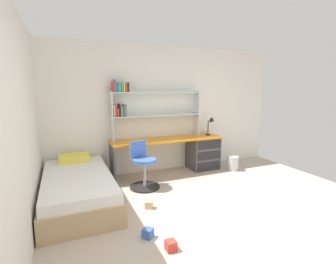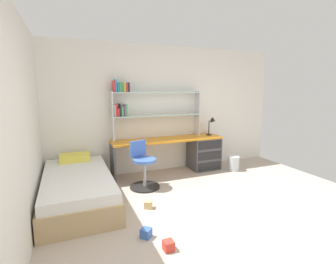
{
  "view_description": "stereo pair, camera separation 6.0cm",
  "coord_description": "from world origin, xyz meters",
  "px_view_note": "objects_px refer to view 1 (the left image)",
  "views": [
    {
      "loc": [
        -1.85,
        -2.08,
        1.7
      ],
      "look_at": [
        -0.21,
        1.77,
        0.98
      ],
      "focal_mm": 27.05,
      "sensor_mm": 36.0,
      "label": 1
    },
    {
      "loc": [
        -1.79,
        -2.1,
        1.7
      ],
      "look_at": [
        -0.21,
        1.77,
        0.98
      ],
      "focal_mm": 27.05,
      "sensor_mm": 36.0,
      "label": 2
    }
  ],
  "objects_px": {
    "desk": "(194,151)",
    "bookshelf_hutch": "(144,104)",
    "swivel_chair": "(144,169)",
    "bed_platform": "(78,188)",
    "toy_block_natural_0": "(149,205)",
    "toy_block_blue_1": "(148,233)",
    "toy_block_red_2": "(171,246)",
    "waste_bin": "(233,163)",
    "desk_lamp": "(212,123)"
  },
  "relations": [
    {
      "from": "desk",
      "to": "bookshelf_hutch",
      "type": "relative_size",
      "value": 1.24
    },
    {
      "from": "bookshelf_hutch",
      "to": "toy_block_blue_1",
      "type": "height_order",
      "value": "bookshelf_hutch"
    },
    {
      "from": "desk_lamp",
      "to": "toy_block_red_2",
      "type": "bearing_deg",
      "value": -130.29
    },
    {
      "from": "toy_block_red_2",
      "to": "toy_block_natural_0",
      "type": "bearing_deg",
      "value": 84.52
    },
    {
      "from": "bed_platform",
      "to": "toy_block_natural_0",
      "type": "relative_size",
      "value": 18.5
    },
    {
      "from": "swivel_chair",
      "to": "waste_bin",
      "type": "distance_m",
      "value": 2.05
    },
    {
      "from": "swivel_chair",
      "to": "bed_platform",
      "type": "xyz_separation_m",
      "value": [
        -1.09,
        -0.18,
        -0.1
      ]
    },
    {
      "from": "swivel_chair",
      "to": "toy_block_natural_0",
      "type": "relative_size",
      "value": 7.52
    },
    {
      "from": "bookshelf_hutch",
      "to": "toy_block_natural_0",
      "type": "height_order",
      "value": "bookshelf_hutch"
    },
    {
      "from": "desk",
      "to": "bookshelf_hutch",
      "type": "distance_m",
      "value": 1.45
    },
    {
      "from": "toy_block_natural_0",
      "to": "swivel_chair",
      "type": "bearing_deg",
      "value": 77.68
    },
    {
      "from": "toy_block_blue_1",
      "to": "waste_bin",
      "type": "bearing_deg",
      "value": 34.14
    },
    {
      "from": "toy_block_red_2",
      "to": "bookshelf_hutch",
      "type": "bearing_deg",
      "value": 78.27
    },
    {
      "from": "waste_bin",
      "to": "toy_block_natural_0",
      "type": "height_order",
      "value": "waste_bin"
    },
    {
      "from": "desk",
      "to": "swivel_chair",
      "type": "xyz_separation_m",
      "value": [
        -1.29,
        -0.54,
        -0.08
      ]
    },
    {
      "from": "toy_block_blue_1",
      "to": "bed_platform",
      "type": "bearing_deg",
      "value": 117.53
    },
    {
      "from": "toy_block_blue_1",
      "to": "toy_block_red_2",
      "type": "bearing_deg",
      "value": -64.66
    },
    {
      "from": "desk",
      "to": "bookshelf_hutch",
      "type": "bearing_deg",
      "value": 172.44
    },
    {
      "from": "desk_lamp",
      "to": "toy_block_blue_1",
      "type": "relative_size",
      "value": 3.48
    },
    {
      "from": "bed_platform",
      "to": "toy_block_blue_1",
      "type": "bearing_deg",
      "value": -62.47
    },
    {
      "from": "bookshelf_hutch",
      "to": "bed_platform",
      "type": "bearing_deg",
      "value": -147.26
    },
    {
      "from": "toy_block_red_2",
      "to": "desk_lamp",
      "type": "bearing_deg",
      "value": 49.71
    },
    {
      "from": "desk_lamp",
      "to": "waste_bin",
      "type": "relative_size",
      "value": 1.29
    },
    {
      "from": "bed_platform",
      "to": "toy_block_red_2",
      "type": "bearing_deg",
      "value": -62.9
    },
    {
      "from": "desk_lamp",
      "to": "toy_block_red_2",
      "type": "distance_m",
      "value": 3.17
    },
    {
      "from": "desk",
      "to": "swivel_chair",
      "type": "relative_size",
      "value": 2.79
    },
    {
      "from": "swivel_chair",
      "to": "waste_bin",
      "type": "xyz_separation_m",
      "value": [
        2.03,
        0.19,
        -0.18
      ]
    },
    {
      "from": "desk",
      "to": "toy_block_natural_0",
      "type": "height_order",
      "value": "desk"
    },
    {
      "from": "waste_bin",
      "to": "toy_block_natural_0",
      "type": "distance_m",
      "value": 2.41
    },
    {
      "from": "swivel_chair",
      "to": "bed_platform",
      "type": "bearing_deg",
      "value": -170.64
    },
    {
      "from": "bed_platform",
      "to": "toy_block_natural_0",
      "type": "bearing_deg",
      "value": -33.34
    },
    {
      "from": "bookshelf_hutch",
      "to": "toy_block_natural_0",
      "type": "distance_m",
      "value": 2.04
    },
    {
      "from": "waste_bin",
      "to": "toy_block_blue_1",
      "type": "xyz_separation_m",
      "value": [
        -2.45,
        -1.66,
        -0.09
      ]
    },
    {
      "from": "desk",
      "to": "bed_platform",
      "type": "xyz_separation_m",
      "value": [
        -2.38,
        -0.72,
        -0.18
      ]
    },
    {
      "from": "toy_block_natural_0",
      "to": "toy_block_red_2",
      "type": "relative_size",
      "value": 0.99
    },
    {
      "from": "toy_block_red_2",
      "to": "toy_block_blue_1",
      "type": "bearing_deg",
      "value": 115.34
    },
    {
      "from": "desk_lamp",
      "to": "waste_bin",
      "type": "height_order",
      "value": "desk_lamp"
    },
    {
      "from": "waste_bin",
      "to": "swivel_chair",
      "type": "bearing_deg",
      "value": -174.7
    },
    {
      "from": "desk_lamp",
      "to": "bed_platform",
      "type": "bearing_deg",
      "value": -165.77
    },
    {
      "from": "bed_platform",
      "to": "waste_bin",
      "type": "bearing_deg",
      "value": 6.73
    },
    {
      "from": "waste_bin",
      "to": "toy_block_blue_1",
      "type": "relative_size",
      "value": 2.69
    },
    {
      "from": "desk",
      "to": "waste_bin",
      "type": "xyz_separation_m",
      "value": [
        0.74,
        -0.35,
        -0.25
      ]
    },
    {
      "from": "desk",
      "to": "desk_lamp",
      "type": "xyz_separation_m",
      "value": [
        0.41,
        -0.01,
        0.57
      ]
    },
    {
      "from": "toy_block_natural_0",
      "to": "desk",
      "type": "bearing_deg",
      "value": 42.22
    },
    {
      "from": "swivel_chair",
      "to": "toy_block_red_2",
      "type": "height_order",
      "value": "swivel_chair"
    },
    {
      "from": "bookshelf_hutch",
      "to": "desk_lamp",
      "type": "xyz_separation_m",
      "value": [
        1.45,
        -0.15,
        -0.43
      ]
    },
    {
      "from": "bookshelf_hutch",
      "to": "desk_lamp",
      "type": "bearing_deg",
      "value": -5.99
    },
    {
      "from": "swivel_chair",
      "to": "toy_block_natural_0",
      "type": "height_order",
      "value": "swivel_chair"
    },
    {
      "from": "swivel_chair",
      "to": "bed_platform",
      "type": "distance_m",
      "value": 1.11
    },
    {
      "from": "bed_platform",
      "to": "waste_bin",
      "type": "xyz_separation_m",
      "value": [
        3.12,
        0.37,
        -0.08
      ]
    }
  ]
}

